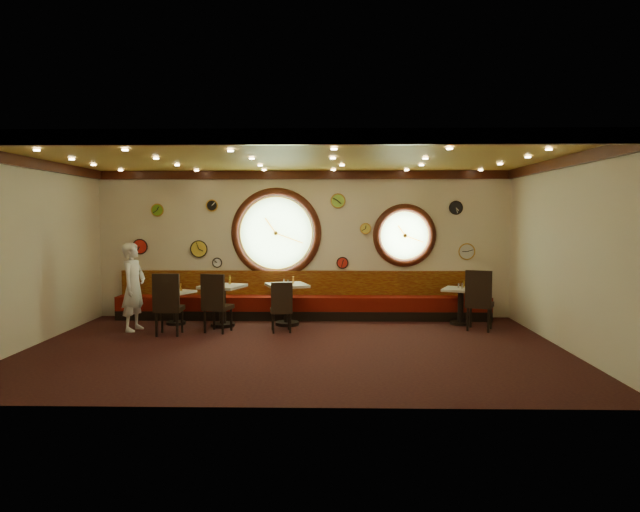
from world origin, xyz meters
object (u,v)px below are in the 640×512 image
at_px(condiment_d_bottle, 463,284).
at_px(condiment_c_bottle, 293,280).
at_px(table_c, 287,299).
at_px(table_d, 461,302).
at_px(table_a, 176,303).
at_px(condiment_b_salt, 217,282).
at_px(chair_b, 215,299).
at_px(condiment_a_salt, 170,288).
at_px(chair_a, 168,300).
at_px(condiment_d_pepper, 462,286).
at_px(condiment_c_salt, 284,281).
at_px(condiment_c_pepper, 288,282).
at_px(condiment_a_pepper, 176,288).
at_px(waiter, 134,287).
at_px(condiment_b_pepper, 221,283).
at_px(condiment_a_bottle, 181,287).
at_px(table_b, 223,300).
at_px(chair_c, 281,304).
at_px(condiment_b_bottle, 230,280).
at_px(condiment_d_salt, 458,286).
at_px(chair_d, 479,296).

bearing_deg(condiment_d_bottle, condiment_c_bottle, -176.71).
relative_size(table_c, table_d, 1.09).
xyz_separation_m(table_a, condiment_d_bottle, (5.93, 0.23, 0.38)).
bearing_deg(condiment_b_salt, table_c, 3.71).
distance_m(chair_b, condiment_a_salt, 1.43).
height_order(chair_a, chair_b, chair_a).
bearing_deg(condiment_a_salt, condiment_d_pepper, 0.18).
bearing_deg(condiment_c_bottle, condiment_b_salt, -174.07).
relative_size(condiment_c_salt, condiment_c_pepper, 1.01).
distance_m(condiment_c_salt, condiment_a_pepper, 2.23).
xyz_separation_m(table_c, waiter, (-2.93, -0.61, 0.32)).
height_order(condiment_a_pepper, condiment_b_pepper, condiment_b_pepper).
bearing_deg(table_d, condiment_c_bottle, -178.75).
bearing_deg(condiment_c_salt, chair_b, -145.28).
xyz_separation_m(condiment_b_pepper, condiment_a_bottle, (-0.89, 0.29, -0.12)).
distance_m(table_b, chair_c, 1.37).
bearing_deg(condiment_b_salt, chair_a, -125.59).
xyz_separation_m(condiment_b_pepper, condiment_c_pepper, (1.33, 0.12, 0.00)).
bearing_deg(condiment_d_bottle, table_c, -175.77).
height_order(table_d, condiment_b_bottle, condiment_b_bottle).
bearing_deg(condiment_a_salt, table_d, 0.67).
distance_m(condiment_c_salt, condiment_b_pepper, 1.26).
height_order(table_d, condiment_c_bottle, condiment_c_bottle).
xyz_separation_m(chair_c, condiment_c_bottle, (0.17, 0.83, 0.36)).
xyz_separation_m(condiment_d_salt, condiment_c_bottle, (-3.39, -0.12, 0.12)).
bearing_deg(condiment_d_pepper, table_b, -176.96).
height_order(table_d, chair_c, chair_c).
bearing_deg(condiment_c_pepper, condiment_b_pepper, -174.97).
height_order(table_d, condiment_a_bottle, condiment_a_bottle).
relative_size(chair_b, condiment_b_bottle, 4.01).
height_order(chair_d, condiment_a_salt, chair_d).
bearing_deg(waiter, condiment_c_pepper, -69.37).
bearing_deg(table_d, condiment_a_salt, -179.33).
height_order(condiment_a_bottle, waiter, waiter).
bearing_deg(condiment_b_pepper, condiment_a_bottle, 162.06).
relative_size(condiment_a_pepper, condiment_d_pepper, 0.92).
height_order(condiment_b_pepper, condiment_d_pepper, condiment_b_pepper).
bearing_deg(condiment_a_bottle, condiment_b_salt, -12.60).
bearing_deg(condiment_c_pepper, condiment_c_salt, 126.43).
relative_size(condiment_b_pepper, condiment_c_pepper, 1.11).
bearing_deg(chair_c, condiment_a_pepper, 150.97).
height_order(table_a, table_c, table_c).
height_order(table_b, condiment_b_bottle, condiment_b_bottle).
xyz_separation_m(condiment_a_bottle, condiment_d_bottle, (5.82, 0.18, 0.05)).
distance_m(chair_d, condiment_c_salt, 3.87).
distance_m(condiment_a_bottle, condiment_d_bottle, 5.82).
height_order(table_c, table_d, table_c).
distance_m(table_d, chair_b, 4.95).
relative_size(condiment_a_salt, condiment_b_salt, 1.13).
relative_size(chair_b, condiment_a_pepper, 6.80).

